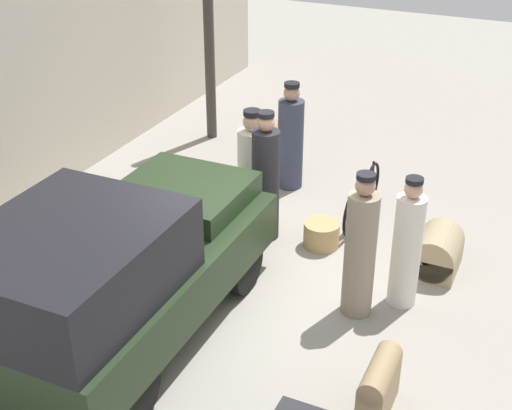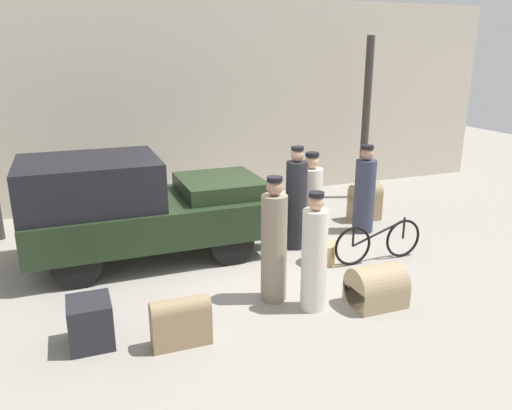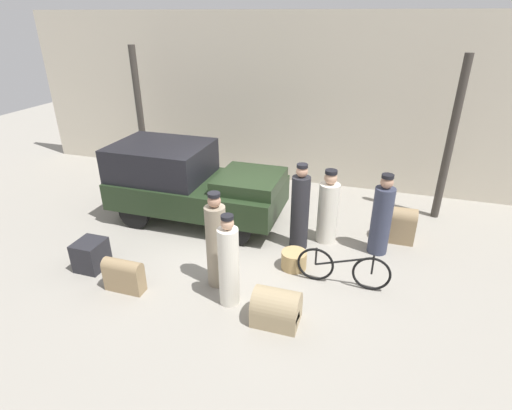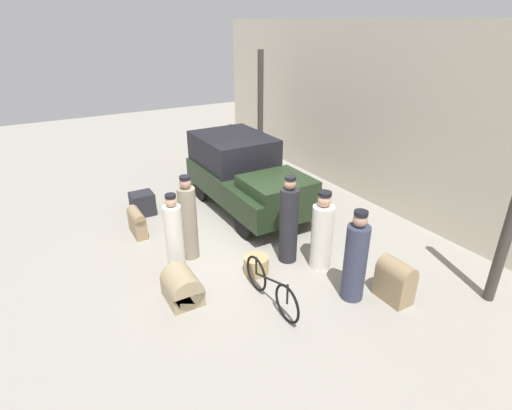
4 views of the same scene
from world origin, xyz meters
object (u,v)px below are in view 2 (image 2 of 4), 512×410
object	(u,v)px
wicker_basket	(320,253)
trunk_umber_medium	(90,322)
trunk_barrel_dark	(365,201)
conductor_in_dark_uniform	(365,193)
porter_lifting_near_truck	(274,245)
trunk_large_brown	(181,320)
porter_with_bicycle	(311,199)
porter_standing_middle	(314,257)
truck	(134,204)
suitcase_black_upright	(376,288)
porter_carrying_trunk	(296,202)
bicycle	(378,242)

from	to	relation	value
wicker_basket	trunk_umber_medium	distance (m)	3.85
trunk_barrel_dark	trunk_umber_medium	bearing A→B (deg)	-153.26
conductor_in_dark_uniform	porter_lifting_near_truck	world-z (taller)	porter_lifting_near_truck
trunk_umber_medium	trunk_large_brown	xyz separation A→B (m)	(1.00, -0.40, 0.04)
porter_with_bicycle	porter_standing_middle	xyz separation A→B (m)	(-1.24, -2.53, 0.03)
truck	trunk_barrel_dark	bearing A→B (deg)	4.22
porter_standing_middle	conductor_in_dark_uniform	xyz separation A→B (m)	(2.31, 2.38, 0.01)
truck	suitcase_black_upright	distance (m)	4.08
porter_standing_middle	suitcase_black_upright	world-z (taller)	porter_standing_middle
wicker_basket	trunk_large_brown	bearing A→B (deg)	-149.86
trunk_large_brown	porter_standing_middle	bearing A→B (deg)	7.51
conductor_in_dark_uniform	trunk_umber_medium	xyz separation A→B (m)	(-5.17, -2.23, -0.48)
truck	trunk_umber_medium	bearing A→B (deg)	-109.71
porter_carrying_trunk	conductor_in_dark_uniform	distance (m)	1.61
truck	porter_standing_middle	xyz separation A→B (m)	(1.98, -2.62, -0.19)
wicker_basket	porter_standing_middle	xyz separation A→B (m)	(-0.81, -1.31, 0.58)
porter_standing_middle	porter_lifting_near_truck	distance (m)	0.59
bicycle	porter_lifting_near_truck	xyz separation A→B (m)	(-2.14, -0.61, 0.48)
truck	trunk_large_brown	size ratio (longest dim) A/B	5.52
conductor_in_dark_uniform	trunk_large_brown	world-z (taller)	conductor_in_dark_uniform
wicker_basket	trunk_large_brown	distance (m)	3.10
wicker_basket	porter_carrying_trunk	distance (m)	1.04
porter_lifting_near_truck	trunk_barrel_dark	distance (m)	4.04
porter_carrying_trunk	porter_lifting_near_truck	bearing A→B (deg)	-124.05
porter_carrying_trunk	trunk_barrel_dark	size ratio (longest dim) A/B	2.37
porter_standing_middle	porter_with_bicycle	bearing A→B (deg)	63.94
truck	suitcase_black_upright	world-z (taller)	truck
wicker_basket	trunk_umber_medium	xyz separation A→B (m)	(-3.67, -1.15, 0.11)
truck	trunk_umber_medium	xyz separation A→B (m)	(-0.88, -2.47, -0.66)
porter_with_bicycle	suitcase_black_upright	world-z (taller)	porter_with_bicycle
wicker_basket	porter_with_bicycle	size ratio (longest dim) A/B	0.30
trunk_large_brown	trunk_umber_medium	bearing A→B (deg)	157.95
porter_carrying_trunk	trunk_umber_medium	xyz separation A→B (m)	(-3.59, -1.94, -0.55)
porter_with_bicycle	porter_lifting_near_truck	distance (m)	2.66
conductor_in_dark_uniform	porter_standing_middle	bearing A→B (deg)	-134.05
porter_standing_middle	porter_carrying_trunk	distance (m)	2.22
porter_carrying_trunk	trunk_umber_medium	world-z (taller)	porter_carrying_trunk
suitcase_black_upright	bicycle	bearing A→B (deg)	55.09
porter_lifting_near_truck	suitcase_black_upright	world-z (taller)	porter_lifting_near_truck
wicker_basket	porter_carrying_trunk	world-z (taller)	porter_carrying_trunk
truck	porter_with_bicycle	bearing A→B (deg)	-1.69
trunk_large_brown	wicker_basket	bearing A→B (deg)	30.14
bicycle	wicker_basket	world-z (taller)	bicycle
bicycle	trunk_large_brown	bearing A→B (deg)	-160.32
conductor_in_dark_uniform	porter_lifting_near_truck	xyz separation A→B (m)	(-2.70, -1.95, 0.05)
trunk_large_brown	suitcase_black_upright	xyz separation A→B (m)	(2.73, 0.03, -0.08)
porter_with_bicycle	bicycle	bearing A→B (deg)	-71.12
bicycle	trunk_large_brown	size ratio (longest dim) A/B	2.34
truck	conductor_in_dark_uniform	world-z (taller)	truck
bicycle	trunk_large_brown	xyz separation A→B (m)	(-3.61, -1.29, -0.02)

